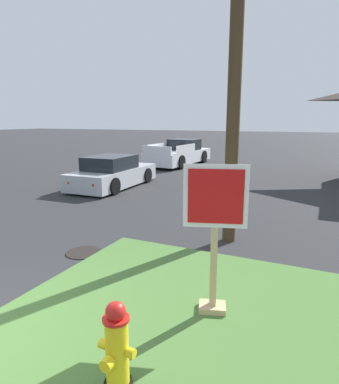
{
  "coord_description": "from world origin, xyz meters",
  "views": [
    {
      "loc": [
        3.77,
        -2.04,
        2.61
      ],
      "look_at": [
        1.19,
        3.54,
        1.29
      ],
      "focal_mm": 31.41,
      "sensor_mm": 36.0,
      "label": 1
    }
  ],
  "objects_px": {
    "stop_sign": "(214,241)",
    "pickup_truck_white": "(179,154)",
    "fire_hydrant": "(117,349)",
    "manhole_cover": "(84,252)",
    "parked_sedan_silver": "(113,173)"
  },
  "relations": [
    {
      "from": "fire_hydrant",
      "to": "stop_sign",
      "type": "relative_size",
      "value": 0.46
    },
    {
      "from": "fire_hydrant",
      "to": "parked_sedan_silver",
      "type": "height_order",
      "value": "parked_sedan_silver"
    },
    {
      "from": "manhole_cover",
      "to": "parked_sedan_silver",
      "type": "relative_size",
      "value": 0.16
    },
    {
      "from": "parked_sedan_silver",
      "to": "pickup_truck_white",
      "type": "height_order",
      "value": "pickup_truck_white"
    },
    {
      "from": "manhole_cover",
      "to": "pickup_truck_white",
      "type": "relative_size",
      "value": 0.13
    },
    {
      "from": "stop_sign",
      "to": "pickup_truck_white",
      "type": "distance_m",
      "value": 15.92
    },
    {
      "from": "manhole_cover",
      "to": "pickup_truck_white",
      "type": "distance_m",
      "value": 13.89
    },
    {
      "from": "stop_sign",
      "to": "manhole_cover",
      "type": "bearing_deg",
      "value": 160.87
    },
    {
      "from": "manhole_cover",
      "to": "parked_sedan_silver",
      "type": "height_order",
      "value": "parked_sedan_silver"
    },
    {
      "from": "parked_sedan_silver",
      "to": "pickup_truck_white",
      "type": "relative_size",
      "value": 0.79
    },
    {
      "from": "parked_sedan_silver",
      "to": "pickup_truck_white",
      "type": "distance_m",
      "value": 7.41
    },
    {
      "from": "pickup_truck_white",
      "to": "parked_sedan_silver",
      "type": "bearing_deg",
      "value": -87.76
    },
    {
      "from": "stop_sign",
      "to": "parked_sedan_silver",
      "type": "relative_size",
      "value": 0.47
    },
    {
      "from": "manhole_cover",
      "to": "pickup_truck_white",
      "type": "xyz_separation_m",
      "value": [
        -3.65,
        13.39,
        0.61
      ]
    },
    {
      "from": "fire_hydrant",
      "to": "pickup_truck_white",
      "type": "distance_m",
      "value": 17.3
    }
  ]
}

